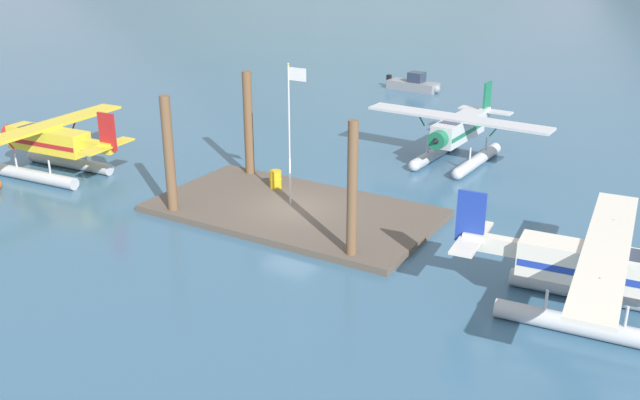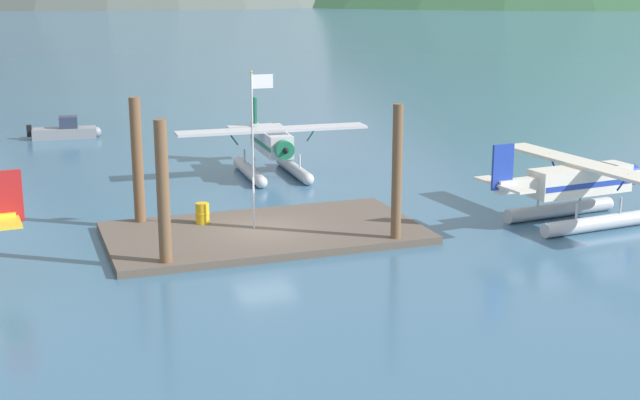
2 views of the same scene
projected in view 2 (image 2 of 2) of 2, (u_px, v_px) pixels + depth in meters
The scene contains 10 objects.
ground_plane at pixel (265, 236), 36.05m from camera, with size 1200.00×1200.00×0.00m, color #38607F.
dock_platform at pixel (264, 233), 36.01m from camera, with size 12.91×7.06×0.30m, color brown.
piling_near_left at pixel (163, 196), 31.15m from camera, with size 0.46×0.46×5.56m, color brown.
piling_near_right at pixel (397, 176), 34.17m from camera, with size 0.41×0.41×5.69m, color brown.
piling_far_left at pixel (138, 164), 36.61m from camera, with size 0.48×0.48×5.64m, color brown.
flagpole at pixel (255, 132), 35.20m from camera, with size 0.95×0.10×6.55m.
fuel_drum at pixel (202, 213), 36.80m from camera, with size 0.62×0.62×0.88m.
seaplane_silver_bow_right at pixel (272, 148), 47.09m from camera, with size 10.45×7.98×3.84m.
seaplane_cream_stbd_aft at pixel (580, 188), 37.63m from camera, with size 7.97×10.48×3.84m.
boat_grey_open_north at pixel (67, 131), 59.18m from camera, with size 4.89×1.85×1.50m.
Camera 2 is at (-9.55, -33.37, 10.13)m, focal length 48.66 mm.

